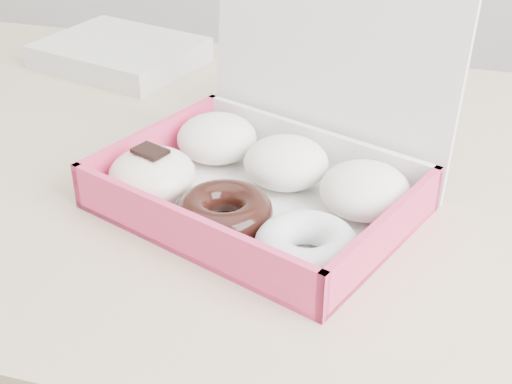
# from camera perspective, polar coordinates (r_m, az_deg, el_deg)

# --- Properties ---
(table) EXTENTS (1.20, 0.80, 0.75)m
(table) POSITION_cam_1_polar(r_m,az_deg,el_deg) (0.98, -9.57, -0.38)
(table) COLOR tan
(table) RESTS_ON ground
(donut_box) EXTENTS (0.40, 0.37, 0.24)m
(donut_box) POSITION_cam_1_polar(r_m,az_deg,el_deg) (0.79, 0.70, 1.67)
(donut_box) COLOR white
(donut_box) RESTS_ON table
(newspapers) EXTENTS (0.28, 0.25, 0.04)m
(newspapers) POSITION_cam_1_polar(r_m,az_deg,el_deg) (1.20, -10.83, 10.85)
(newspapers) COLOR silver
(newspapers) RESTS_ON table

